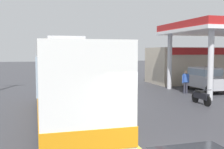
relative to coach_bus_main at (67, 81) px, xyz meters
The scene contains 8 objects.
ground 14.42m from the coach_bus_main, 82.96° to the left, with size 120.00×120.00×0.00m, color #38383D.
lane_divider_stripe 9.53m from the coach_bus_main, 79.21° to the left, with size 0.16×50.00×0.01m, color #D8CC4C.
coach_bus_main is the anchor object (origin of this frame).
gas_station_roadside 15.93m from the coach_bus_main, 36.34° to the left, with size 9.10×11.95×5.10m.
car_at_pump 12.71m from the coach_bus_main, 28.37° to the left, with size 1.70×4.20×1.82m.
minibus_opposing_lane 13.39m from the coach_bus_main, 70.32° to the left, with size 2.04×6.13×2.44m.
motorcycle_parked_forecourt 8.04m from the coach_bus_main, 10.77° to the left, with size 0.55×1.80×0.92m.
pedestrian_near_pump 10.58m from the coach_bus_main, 30.55° to the left, with size 0.55×0.22×1.66m.
Camera 1 is at (-3.04, -6.35, 3.02)m, focal length 44.03 mm.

